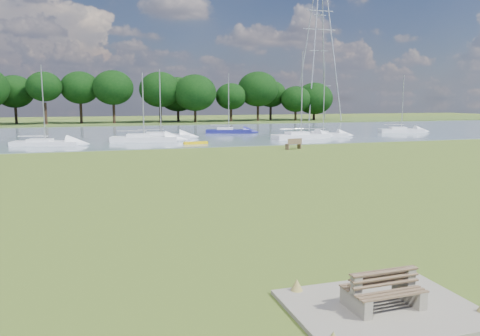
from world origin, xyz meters
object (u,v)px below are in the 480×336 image
object	(u,v)px
kayak	(196,143)
sailboat_3	(228,130)
sailboat_8	(301,134)
sailboat_1	(160,135)
sailboat_7	(45,142)
bench_pair	(383,291)
sailboat_5	(401,129)
pylon	(320,26)
riverbank_bench	(294,144)
sailboat_2	(143,137)
sailboat_4	(323,133)

from	to	relation	value
kayak	sailboat_3	bearing A→B (deg)	57.93
sailboat_3	sailboat_8	distance (m)	12.55
sailboat_1	sailboat_3	size ratio (longest dim) A/B	1.00
sailboat_7	sailboat_8	bearing A→B (deg)	13.15
bench_pair	sailboat_3	size ratio (longest dim) A/B	0.21
sailboat_5	bench_pair	bearing A→B (deg)	-112.53
sailboat_7	sailboat_8	size ratio (longest dim) A/B	0.79
kayak	pylon	distance (m)	60.74
sailboat_5	riverbank_bench	bearing A→B (deg)	-132.67
sailboat_2	riverbank_bench	bearing A→B (deg)	-31.47
bench_pair	sailboat_1	world-z (taller)	sailboat_1
riverbank_bench	sailboat_4	xyz separation A→B (m)	(9.19, 12.09, -0.03)
sailboat_4	sailboat_8	size ratio (longest dim) A/B	0.91
riverbank_bench	sailboat_1	distance (m)	18.47
kayak	sailboat_1	distance (m)	8.23
sailboat_4	sailboat_1	bearing A→B (deg)	-177.94
pylon	sailboat_1	size ratio (longest dim) A/B	3.87
bench_pair	sailboat_8	xyz separation A→B (m)	(17.14, 42.20, 0.09)
sailboat_2	sailboat_4	size ratio (longest dim) A/B	0.82
pylon	sailboat_8	size ratio (longest dim) A/B	3.11
bench_pair	sailboat_2	xyz separation A→B (m)	(-1.08, 44.02, 0.06)
sailboat_1	sailboat_3	world-z (taller)	sailboat_1
kayak	sailboat_8	distance (m)	13.55
sailboat_1	kayak	bearing A→B (deg)	-63.35
sailboat_1	sailboat_4	world-z (taller)	sailboat_4
sailboat_2	sailboat_3	xyz separation A→B (m)	(12.42, 9.31, -0.02)
sailboat_8	sailboat_5	bearing A→B (deg)	7.76
sailboat_3	sailboat_2	bearing A→B (deg)	-125.05
pylon	sailboat_4	world-z (taller)	pylon
riverbank_bench	sailboat_4	bearing A→B (deg)	37.58
pylon	sailboat_7	size ratio (longest dim) A/B	3.91
pylon	sailboat_2	world-z (taller)	pylon
sailboat_5	sailboat_2	bearing A→B (deg)	-161.02
riverbank_bench	sailboat_7	distance (m)	25.20
pylon	sailboat_4	bearing A→B (deg)	-115.60
riverbank_bench	sailboat_3	distance (m)	21.25
sailboat_2	sailboat_3	distance (m)	15.52
bench_pair	sailboat_4	xyz separation A→B (m)	(21.04, 44.17, 0.02)
kayak	sailboat_5	world-z (taller)	sailboat_5
riverbank_bench	sailboat_7	size ratio (longest dim) A/B	0.22
sailboat_8	sailboat_3	bearing A→B (deg)	109.21
riverbank_bench	sailboat_4	distance (m)	15.19
sailboat_1	sailboat_2	size ratio (longest dim) A/B	1.08
kayak	sailboat_8	world-z (taller)	sailboat_8
bench_pair	sailboat_4	size ratio (longest dim) A/B	0.19
riverbank_bench	sailboat_5	xyz separation A→B (m)	(22.91, 15.19, 0.01)
kayak	sailboat_4	world-z (taller)	sailboat_4
sailboat_1	sailboat_4	distance (m)	20.03
sailboat_2	sailboat_3	size ratio (longest dim) A/B	0.92
riverbank_bench	sailboat_1	bearing A→B (deg)	109.88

